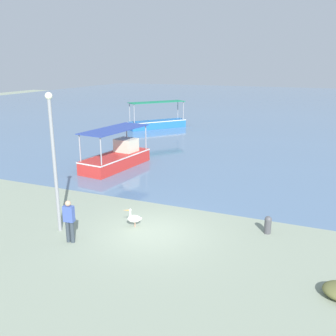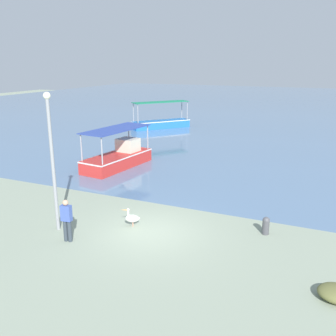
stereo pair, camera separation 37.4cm
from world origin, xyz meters
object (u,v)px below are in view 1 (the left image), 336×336
mooring_bollard (268,224)px  fishing_boat_center (157,123)px  fishing_boat_near_right (117,157)px  fisherman_standing (69,220)px  pelican (134,218)px  lamp_post (54,156)px

mooring_bollard → fishing_boat_center: bearing=124.6°
fishing_boat_near_right → fisherman_standing: (3.74, -9.94, 0.26)m
fishing_boat_near_right → pelican: 9.44m
fishing_boat_near_right → lamp_post: lamp_post is taller
fishing_boat_near_right → mooring_bollard: size_ratio=7.49×
fishing_boat_center → mooring_bollard: 25.08m
fishing_boat_center → fisherman_standing: fishing_boat_center is taller
fishing_boat_center → pelican: fishing_boat_center is taller
mooring_bollard → fisherman_standing: size_ratio=0.43×
fishing_boat_center → pelican: bearing=-67.9°
pelican → lamp_post: lamp_post is taller
pelican → fisherman_standing: (-1.60, -2.16, 0.53)m
mooring_bollard → fishing_boat_near_right: bearing=149.4°
fishing_boat_near_right → fisherman_standing: 10.62m
fishing_boat_center → fisherman_standing: 25.45m
lamp_post → fishing_boat_near_right: bearing=106.2°
lamp_post → fisherman_standing: lamp_post is taller
fishing_boat_near_right → fishing_boat_center: bearing=104.3°
fishing_boat_near_right → pelican: fishing_boat_near_right is taller
fishing_boat_near_right → lamp_post: size_ratio=0.98×
fishing_boat_center → lamp_post: bearing=-75.0°
fishing_boat_near_right → fisherman_standing: size_ratio=3.25×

